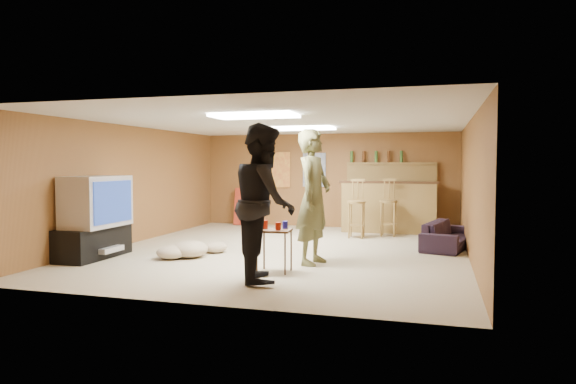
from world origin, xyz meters
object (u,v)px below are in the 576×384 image
(tv_body, at_px, (96,201))
(sofa, at_px, (448,235))
(person_olive, at_px, (314,197))
(person_black, at_px, (264,202))
(bar_counter, at_px, (389,207))
(tray_table, at_px, (274,251))

(tv_body, xyz_separation_m, sofa, (5.35, 2.56, -0.66))
(tv_body, relative_size, person_olive, 0.55)
(tv_body, bearing_deg, person_black, -13.22)
(person_olive, relative_size, person_black, 1.00)
(bar_counter, xyz_separation_m, tray_table, (-1.15, -4.65, -0.26))
(person_olive, xyz_separation_m, sofa, (1.96, 2.05, -0.77))
(tv_body, distance_m, sofa, 5.97)
(person_black, bearing_deg, tv_body, 55.78)
(sofa, bearing_deg, bar_counter, 45.75)
(person_olive, distance_m, sofa, 2.94)
(bar_counter, bearing_deg, tv_body, -133.00)
(bar_counter, xyz_separation_m, person_black, (-1.11, -5.16, 0.45))
(person_black, xyz_separation_m, sofa, (2.31, 3.27, -0.76))
(tv_body, bearing_deg, bar_counter, 47.00)
(sofa, relative_size, tray_table, 2.74)
(bar_counter, relative_size, person_black, 1.00)
(tv_body, height_order, tray_table, tv_body)
(person_olive, distance_m, person_black, 1.27)
(tray_table, bearing_deg, sofa, 49.63)
(person_olive, bearing_deg, tray_table, 160.68)
(tv_body, relative_size, bar_counter, 0.55)
(tv_body, height_order, sofa, tv_body)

